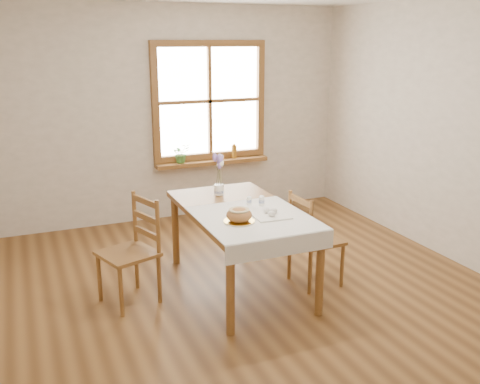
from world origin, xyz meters
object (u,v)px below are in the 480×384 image
object	(u,v)px
chair_left	(128,252)
bread_plate	(239,221)
flower_vase	(219,190)
dining_table	(240,217)
chair_right	(316,239)

from	to	relation	value
chair_left	bread_plate	world-z (taller)	chair_left
chair_left	flower_vase	distance (m)	1.08
dining_table	chair_right	bearing A→B (deg)	-16.82
flower_vase	chair_right	bearing A→B (deg)	-43.08
dining_table	bread_plate	xyz separation A→B (m)	(-0.16, -0.37, 0.10)
chair_left	chair_right	xyz separation A→B (m)	(1.66, -0.29, -0.02)
dining_table	chair_left	bearing A→B (deg)	174.81
dining_table	chair_left	world-z (taller)	chair_left
chair_left	bread_plate	distance (m)	1.00
chair_right	bread_plate	world-z (taller)	chair_right
bread_plate	flower_vase	xyz separation A→B (m)	(0.13, 0.82, 0.03)
chair_right	dining_table	bearing A→B (deg)	69.92
chair_left	flower_vase	world-z (taller)	chair_left
dining_table	flower_vase	size ratio (longest dim) A/B	16.06
chair_right	bread_plate	distance (m)	0.91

